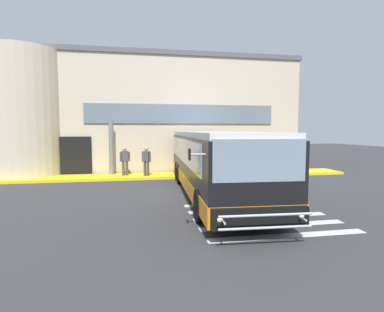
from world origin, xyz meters
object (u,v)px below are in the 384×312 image
Objects in this scene: passenger_near_column at (125,159)px; passenger_by_doorway at (146,160)px; entry_support_column at (111,147)px; bus_main_foreground at (213,163)px.

passenger_near_column is 1.30m from passenger_by_doorway.
entry_support_column is 1.93× the size of passenger_near_column.
entry_support_column reaches higher than passenger_by_doorway.
entry_support_column is 1.17m from passenger_near_column.
passenger_near_column is (0.79, -0.55, -0.65)m from entry_support_column.
bus_main_foreground reaches higher than passenger_near_column.
bus_main_foreground is (4.71, -5.85, -0.43)m from entry_support_column.
entry_support_column is at bearing 153.37° from passenger_by_doorway.
bus_main_foreground is 7.35× the size of passenger_by_doorway.
bus_main_foreground is 5.55m from passenger_by_doorway.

